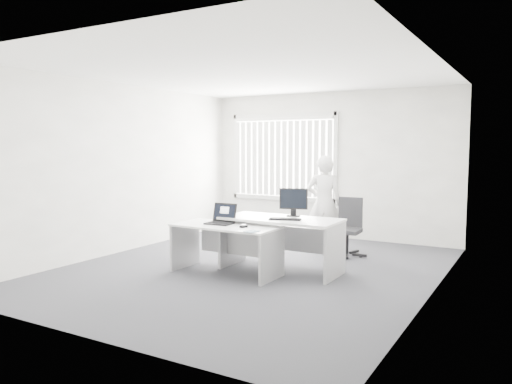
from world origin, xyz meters
The scene contains 18 objects.
ground centered at (0.00, 0.00, 0.00)m, with size 6.00×6.00×0.00m, color #3F4045.
wall_back centered at (0.00, 3.00, 1.40)m, with size 5.00×0.02×2.80m, color white.
wall_front centered at (0.00, -3.00, 1.40)m, with size 5.00×0.02×2.80m, color white.
wall_left centered at (-2.50, 0.00, 1.40)m, with size 0.02×6.00×2.80m, color white.
wall_right centered at (2.50, 0.00, 1.40)m, with size 0.02×6.00×2.80m, color white.
ceiling centered at (0.00, 0.00, 2.80)m, with size 5.00×6.00×0.02m, color silver.
window centered at (-1.00, 2.96, 1.55)m, with size 2.32×0.06×1.76m, color silver.
blinds centered at (-1.00, 2.90, 1.52)m, with size 2.20×0.10×1.50m, color silver, non-canonical shape.
desk_near centered at (-0.18, -0.39, 0.49)m, with size 1.51×0.73×0.68m.
desk_far centered at (0.42, 0.12, 0.55)m, with size 1.67×0.78×0.76m.
office_chair centered at (0.90, 1.55, 0.29)m, with size 0.56×0.56×0.94m.
person centered at (0.40, 1.75, 0.81)m, with size 0.59×0.39×1.62m, color silver.
laptop centered at (-0.31, -0.37, 0.83)m, with size 0.36×0.32×0.28m, color black, non-canonical shape.
paper_sheet centered at (0.15, -0.53, 0.68)m, with size 0.27×0.19×0.00m, color white.
mouse centered at (0.15, -0.45, 0.71)m, with size 0.06×0.10×0.04m, color #A7A7AA, non-canonical shape.
booklet centered at (0.40, -0.67, 0.69)m, with size 0.13×0.19×0.01m, color white.
keyboard centered at (0.55, -0.02, 0.77)m, with size 0.43×0.14×0.02m, color black.
monitor centered at (0.49, 0.36, 0.97)m, with size 0.41×0.12×0.41m, color black, non-canonical shape.
Camera 1 is at (3.58, -6.11, 1.78)m, focal length 35.00 mm.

